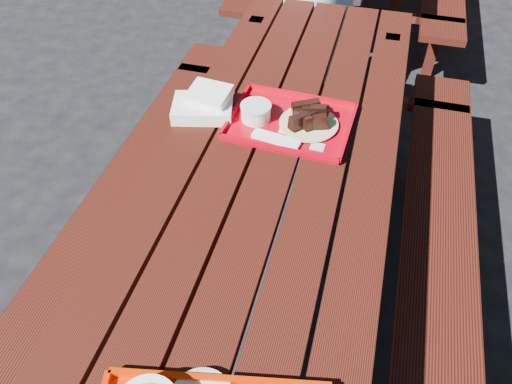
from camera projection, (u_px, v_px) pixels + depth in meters
ground at (266, 307)px, 2.05m from camera, size 60.00×60.00×0.00m
picnic_table_near at (268, 216)px, 1.65m from camera, size 1.41×2.40×0.75m
far_tray at (288, 121)px, 1.67m from camera, size 0.42×0.33×0.07m
white_cloth at (205, 104)px, 1.71m from camera, size 0.23×0.19×0.08m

